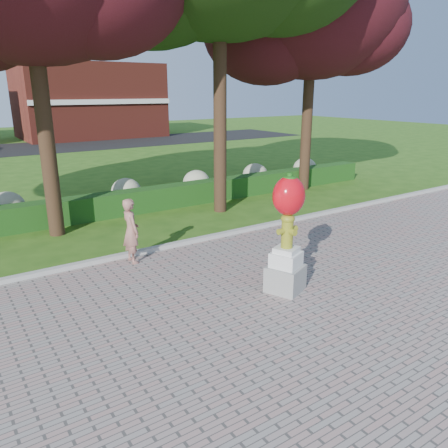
% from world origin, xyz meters
% --- Properties ---
extents(ground, '(100.00, 100.00, 0.00)m').
position_xyz_m(ground, '(0.00, 0.00, 0.00)').
color(ground, '#2B5615').
rests_on(ground, ground).
extents(walkway, '(40.00, 14.00, 0.04)m').
position_xyz_m(walkway, '(0.00, -4.00, 0.02)').
color(walkway, gray).
rests_on(walkway, ground).
extents(curb, '(40.00, 0.18, 0.15)m').
position_xyz_m(curb, '(0.00, 3.00, 0.07)').
color(curb, '#ADADA5').
rests_on(curb, ground).
extents(lawn_hedge, '(24.00, 0.70, 0.80)m').
position_xyz_m(lawn_hedge, '(0.00, 7.00, 0.40)').
color(lawn_hedge, '#1D4814').
rests_on(lawn_hedge, ground).
extents(hydrangea_row, '(20.10, 1.10, 0.99)m').
position_xyz_m(hydrangea_row, '(0.57, 8.00, 0.55)').
color(hydrangea_row, tan).
rests_on(hydrangea_row, ground).
extents(street, '(50.00, 8.00, 0.02)m').
position_xyz_m(street, '(0.00, 28.00, 0.01)').
color(street, black).
rests_on(street, ground).
extents(building_right, '(12.00, 8.00, 6.40)m').
position_xyz_m(building_right, '(8.00, 34.00, 3.20)').
color(building_right, maroon).
rests_on(building_right, ground).
extents(tree_far_right, '(7.88, 6.72, 10.21)m').
position_xyz_m(tree_far_right, '(8.40, 6.58, 6.97)').
color(tree_far_right, black).
rests_on(tree_far_right, ground).
extents(hydrant_sculpture, '(0.90, 0.90, 2.53)m').
position_xyz_m(hydrant_sculpture, '(1.04, -0.73, 1.38)').
color(hydrant_sculpture, gray).
rests_on(hydrant_sculpture, walkway).
extents(woman, '(0.40, 0.60, 1.61)m').
position_xyz_m(woman, '(-1.01, 2.60, 0.85)').
color(woman, '#A2695C').
rests_on(woman, walkway).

